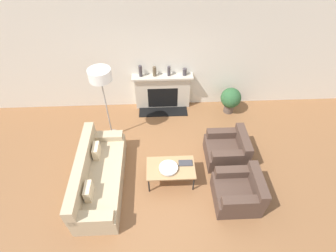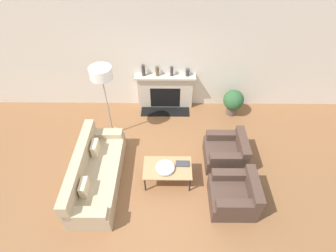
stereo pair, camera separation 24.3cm
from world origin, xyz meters
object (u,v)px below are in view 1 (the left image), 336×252
object	(u,v)px
armchair_near	(239,192)
mantel_vase_center_right	(169,71)
fireplace	(163,92)
armchair_far	(227,150)
mantel_vase_right	(185,72)
bowl	(168,168)
floor_lamp	(101,81)
book	(186,163)
mantel_vase_center_left	(155,71)
mantel_vase_left	(140,71)
coffee_table	(171,168)
potted_plant	(231,99)
couch	(98,177)

from	to	relation	value
armchair_near	mantel_vase_center_right	xyz separation A→B (m)	(-1.23, 3.07, 0.86)
fireplace	mantel_vase_center_right	bearing A→B (deg)	5.23
armchair_far	mantel_vase_right	bearing A→B (deg)	-157.47
bowl	mantel_vase_center_right	distance (m)	2.66
floor_lamp	mantel_vase_center_right	bearing A→B (deg)	37.36
book	mantel_vase_center_left	size ratio (longest dim) A/B	1.12
bowl	mantel_vase_right	distance (m)	2.70
bowl	mantel_vase_center_left	xyz separation A→B (m)	(-0.24, 2.57, 0.65)
fireplace	armchair_near	bearing A→B (deg)	-65.35
mantel_vase_left	mantel_vase_center_left	size ratio (longest dim) A/B	1.16
book	floor_lamp	xyz separation A→B (m)	(-1.72, 1.31, 1.21)
bowl	floor_lamp	xyz separation A→B (m)	(-1.35, 1.44, 1.18)
fireplace	mantel_vase_center_left	distance (m)	0.68
armchair_far	floor_lamp	distance (m)	3.17
armchair_far	bowl	bearing A→B (deg)	-66.78
coffee_table	mantel_vase_left	bearing A→B (deg)	104.23
floor_lamp	mantel_vase_right	distance (m)	2.28
potted_plant	armchair_near	bearing A→B (deg)	-98.52
bowl	mantel_vase_center_right	world-z (taller)	mantel_vase_center_right
mantel_vase_right	floor_lamp	bearing A→B (deg)	-149.09
coffee_table	potted_plant	world-z (taller)	potted_plant
coffee_table	mantel_vase_left	distance (m)	2.72
couch	coffee_table	distance (m)	1.50
fireplace	armchair_far	world-z (taller)	fireplace
couch	potted_plant	world-z (taller)	couch
floor_lamp	mantel_vase_center_right	distance (m)	1.94
mantel_vase_center_left	armchair_near	bearing A→B (deg)	-62.46
book	mantel_vase_center_right	size ratio (longest dim) A/B	1.13
book	mantel_vase_center_left	distance (m)	2.61
bowl	fireplace	bearing A→B (deg)	90.83
couch	armchair_near	distance (m)	2.86
armchair_far	potted_plant	xyz separation A→B (m)	(0.41, 1.65, 0.16)
fireplace	potted_plant	xyz separation A→B (m)	(1.81, -0.32, -0.05)
potted_plant	armchair_far	bearing A→B (deg)	-103.94
potted_plant	coffee_table	bearing A→B (deg)	-128.08
coffee_table	bowl	distance (m)	0.09
bowl	mantel_vase_center_right	xyz separation A→B (m)	(0.13, 2.57, 0.65)
fireplace	armchair_far	bearing A→B (deg)	-54.57
fireplace	coffee_table	xyz separation A→B (m)	(0.09, -2.52, -0.08)
armchair_far	bowl	distance (m)	1.50
couch	book	world-z (taller)	couch
book	mantel_vase_left	size ratio (longest dim) A/B	0.96
fireplace	floor_lamp	size ratio (longest dim) A/B	0.83
potted_plant	bowl	bearing A→B (deg)	-128.42
armchair_far	mantel_vase_center_right	bearing A→B (deg)	-148.18
floor_lamp	potted_plant	world-z (taller)	floor_lamp
coffee_table	mantel_vase_center_right	size ratio (longest dim) A/B	3.85
couch	floor_lamp	world-z (taller)	floor_lamp
fireplace	mantel_vase_center_right	xyz separation A→B (m)	(0.17, 0.02, 0.65)
mantel_vase_center_left	potted_plant	distance (m)	2.16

